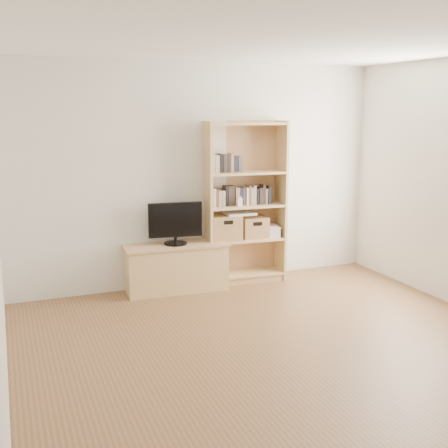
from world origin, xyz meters
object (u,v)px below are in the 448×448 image
bookshelf (245,203)px  baby_monitor (240,202)px  tv_stand (176,268)px  basket_right (254,227)px  television (175,224)px  laptop (240,213)px  basket_left (225,227)px

bookshelf → baby_monitor: bearing=-135.0°
tv_stand → basket_right: size_ratio=3.74×
bookshelf → television: (-0.89, -0.04, -0.18)m
tv_stand → baby_monitor: baby_monitor is taller
bookshelf → television: 0.91m
tv_stand → bookshelf: (0.89, 0.04, 0.71)m
tv_stand → bookshelf: bookshelf is taller
laptop → baby_monitor: bearing=-110.8°
basket_left → basket_right: basket_left is taller
television → tv_stand: bearing=-172.0°
basket_right → basket_left: bearing=-177.4°
basket_right → laptop: bearing=-173.1°
tv_stand → basket_right: 1.08m
bookshelf → basket_left: size_ratio=5.37×
laptop → basket_right: bearing=5.0°
television → basket_right: size_ratio=2.01×
bookshelf → basket_left: bearing=-178.8°
basket_left → laptop: laptop is taller
basket_right → laptop: size_ratio=0.87×
basket_right → television: bearing=-171.9°
basket_left → bookshelf: bearing=2.3°
bookshelf → baby_monitor: (-0.11, -0.10, 0.03)m
baby_monitor → laptop: bearing=67.2°
television → baby_monitor: 0.80m
television → basket_right: (1.01, 0.03, -0.13)m
bookshelf → television: bookshelf is taller
laptop → tv_stand: bearing=-173.5°
tv_stand → laptop: 1.00m
bookshelf → basket_left: bookshelf is taller
bookshelf → tv_stand: bearing=-173.5°
tv_stand → laptop: laptop is taller
bookshelf → basket_left: (-0.26, 0.01, -0.28)m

